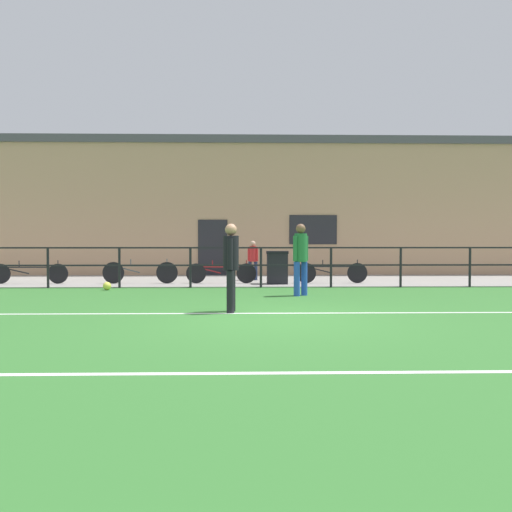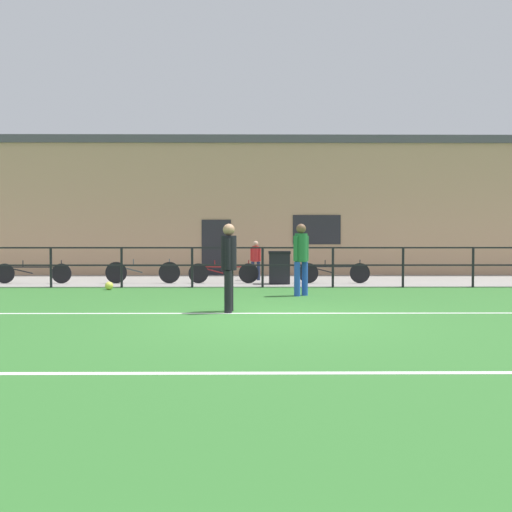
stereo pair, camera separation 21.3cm
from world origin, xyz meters
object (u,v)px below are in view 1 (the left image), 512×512
Objects in this scene: player_striker at (301,255)px; bicycle_parked_1 at (221,273)px; soccer_ball_match at (107,286)px; bicycle_parked_0 at (29,273)px; spectator_child at (253,258)px; bicycle_parked_2 at (331,273)px; player_goalkeeper at (231,262)px; bicycle_parked_3 at (140,272)px; trash_bin_0 at (277,267)px.

player_striker reaches higher than bicycle_parked_1.
player_striker reaches higher than soccer_ball_match.
soccer_ball_match is 0.09× the size of bicycle_parked_0.
bicycle_parked_2 is at bearing 166.60° from spectator_child.
spectator_child is (0.55, 7.57, -0.19)m from player_goalkeeper.
bicycle_parked_0 is (-2.83, 1.90, 0.23)m from soccer_ball_match.
spectator_child is at bearing 152.71° from bicycle_parked_2.
bicycle_parked_3 is (-4.54, 3.46, -0.63)m from player_striker.
player_goalkeeper is 7.53× the size of soccer_ball_match.
soccer_ball_match is 0.10× the size of bicycle_parked_3.
player_striker is (1.62, 2.88, 0.05)m from player_goalkeeper.
player_goalkeeper is at bearing 99.71° from spectator_child.
bicycle_parked_1 is at bearing -0.00° from bicycle_parked_0.
spectator_child is at bearing 0.14° from player_goalkeeper.
player_striker is at bearing -111.00° from bicycle_parked_2.
soccer_ball_match is 0.10× the size of bicycle_parked_1.
spectator_child is 0.57× the size of bicycle_parked_3.
soccer_ball_match is 3.41m from bicycle_parked_0.
bicycle_parked_1 is 1.73m from trash_bin_0.
bicycle_parked_0 reaches higher than soccer_ball_match.
player_striker is 0.74× the size of bicycle_parked_0.
spectator_child is at bearing 51.11° from bicycle_parked_1.
player_striker reaches higher than spectator_child.
bicycle_parked_2 is (3.39, 0.00, 0.00)m from bicycle_parked_1.
soccer_ball_match is 0.22× the size of trash_bin_0.
bicycle_parked_2 is at bearing 0.00° from bicycle_parked_1.
spectator_child is 0.60× the size of bicycle_parked_1.
bicycle_parked_0 is at bearing 49.01° from player_goalkeeper.
bicycle_parked_0 is at bearing -180.00° from bicycle_parked_3.
soccer_ball_match is 5.01m from trash_bin_0.
bicycle_parked_1 is at bearing 172.84° from trash_bin_0.
player_goalkeeper is at bearing -45.30° from bicycle_parked_0.
player_goalkeeper reaches higher than bicycle_parked_2.
trash_bin_0 is (4.18, -0.21, 0.16)m from bicycle_parked_3.
bicycle_parked_1 is 0.98× the size of bicycle_parked_2.
bicycle_parked_0 is at bearing 180.00° from bicycle_parked_1.
bicycle_parked_2 is 0.96× the size of bicycle_parked_3.
player_striker is 4.08m from bicycle_parked_1.
player_goalkeeper is 1.28× the size of spectator_child.
player_striker is at bearing -25.09° from player_goalkeeper.
trash_bin_0 is at bearing 19.67° from soccer_ball_match.
bicycle_parked_3 reaches higher than bicycle_parked_2.
bicycle_parked_3 reaches higher than bicycle_parked_0.
bicycle_parked_0 is at bearing 146.20° from soccer_ball_match.
player_goalkeeper reaches higher than spectator_child.
spectator_child is 1.64m from bicycle_parked_1.
bicycle_parked_1 is (5.83, -0.00, 0.00)m from bicycle_parked_0.
bicycle_parked_1 is 2.47m from bicycle_parked_3.
bicycle_parked_1 is 2.17× the size of trash_bin_0.
player_striker is 3.76m from bicycle_parked_2.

